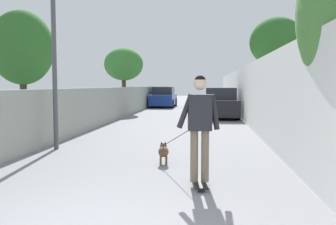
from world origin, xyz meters
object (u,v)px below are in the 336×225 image
at_px(tree_right_distant, 277,43).
at_px(car_far, 164,98).
at_px(skateboard, 199,182).
at_px(person_skateboarder, 200,120).
at_px(tree_left_mid, 124,65).
at_px(lamp_post, 54,30).
at_px(dog, 164,151).
at_px(car_near, 220,104).
at_px(tree_left_near, 22,48).

distance_m(tree_right_distant, car_far, 13.37).
distance_m(skateboard, person_skateboarder, 1.05).
height_order(tree_left_mid, skateboard, tree_left_mid).
xyz_separation_m(lamp_post, car_far, (18.71, -0.60, -2.37)).
distance_m(tree_left_mid, person_skateboarder, 17.30).
relative_size(tree_left_mid, dog, 2.03).
relative_size(car_near, car_far, 1.02).
bearing_deg(car_far, car_near, -155.15).
height_order(skateboard, person_skateboarder, person_skateboarder).
xyz_separation_m(skateboard, car_near, (13.18, -0.80, 0.65)).
xyz_separation_m(person_skateboarder, car_far, (21.87, 3.23, -0.40)).
xyz_separation_m(tree_right_distant, skateboard, (-10.43, 3.10, -3.44)).
distance_m(tree_left_mid, tree_right_distant, 10.16).
bearing_deg(tree_left_mid, person_skateboarder, -162.84).
distance_m(tree_left_mid, lamp_post, 13.33).
bearing_deg(dog, person_skateboarder, -154.34).
bearing_deg(tree_right_distant, person_skateboarder, 163.45).
relative_size(tree_left_mid, skateboard, 4.86).
distance_m(lamp_post, dog, 4.40).
bearing_deg(car_near, lamp_post, 155.19).
bearing_deg(car_near, tree_left_near, 142.06).
height_order(tree_left_near, tree_left_mid, tree_left_near).
bearing_deg(skateboard, car_far, 8.39).
distance_m(skateboard, car_near, 13.22).
bearing_deg(tree_left_near, lamp_post, -134.53).
xyz_separation_m(tree_left_mid, lamp_post, (-13.27, -1.25, 0.14)).
relative_size(tree_right_distant, skateboard, 5.62).
relative_size(tree_left_near, car_near, 0.92).
bearing_deg(person_skateboarder, dog, 25.66).
relative_size(tree_right_distant, person_skateboarder, 2.62).
bearing_deg(skateboard, tree_left_near, 48.74).
height_order(tree_left_near, lamp_post, lamp_post).
distance_m(car_near, car_far, 9.58).
distance_m(person_skateboarder, dog, 2.02).
height_order(tree_left_mid, tree_right_distant, tree_right_distant).
height_order(dog, car_near, car_near).
relative_size(person_skateboarder, car_near, 0.40).
xyz_separation_m(tree_left_mid, skateboard, (-16.43, -5.07, -2.88)).
height_order(skateboard, dog, dog).
bearing_deg(person_skateboarder, tree_left_mid, 17.16).
xyz_separation_m(tree_left_near, tree_left_mid, (11.50, -0.55, 0.13)).
height_order(person_skateboarder, car_near, person_skateboarder).
distance_m(dog, car_near, 11.63).
bearing_deg(tree_left_mid, skateboard, -162.84).
distance_m(tree_left_near, car_far, 17.24).
xyz_separation_m(dog, car_near, (11.52, -1.60, 0.44)).
bearing_deg(tree_left_near, dog, -124.15).
xyz_separation_m(tree_right_distant, lamp_post, (-7.27, 6.93, -0.42)).
bearing_deg(person_skateboarder, tree_left_near, 48.74).
relative_size(tree_right_distant, dog, 2.35).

